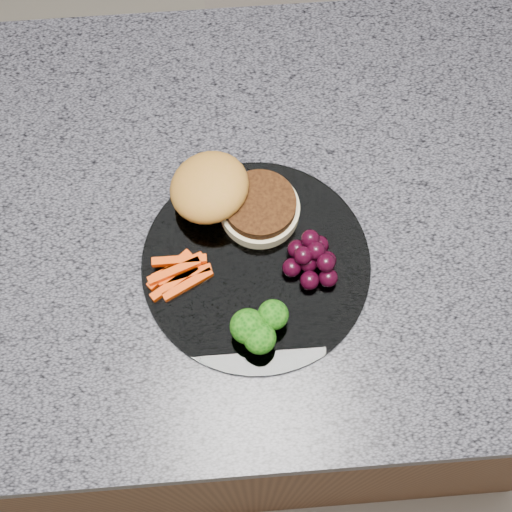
{
  "coord_description": "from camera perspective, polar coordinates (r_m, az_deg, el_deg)",
  "views": [
    {
      "loc": [
        0.04,
        -0.37,
        1.66
      ],
      "look_at": [
        0.06,
        -0.07,
        0.93
      ],
      "focal_mm": 50.0,
      "sensor_mm": 36.0,
      "label": 1
    }
  ],
  "objects": [
    {
      "name": "island_cabinet",
      "position": [
        1.28,
        -2.9,
        -5.64
      ],
      "size": [
        1.2,
        0.6,
        0.86
      ],
      "primitive_type": "cube",
      "color": "brown",
      "rests_on": "ground"
    },
    {
      "name": "burger",
      "position": [
        0.82,
        -2.3,
        4.79
      ],
      "size": [
        0.17,
        0.14,
        0.05
      ],
      "rotation": [
        0.0,
        0.0,
        -0.32
      ],
      "color": "beige",
      "rests_on": "plate"
    },
    {
      "name": "carrot_sticks",
      "position": [
        0.8,
        -6.23,
        -1.37
      ],
      "size": [
        0.08,
        0.06,
        0.02
      ],
      "rotation": [
        0.0,
        0.0,
        0.08
      ],
      "color": "#E73F03",
      "rests_on": "plate"
    },
    {
      "name": "broccoli",
      "position": [
        0.75,
        0.2,
        -5.71
      ],
      "size": [
        0.06,
        0.06,
        0.05
      ],
      "rotation": [
        0.0,
        0.0,
        0.17
      ],
      "color": "#527F2E",
      "rests_on": "plate"
    },
    {
      "name": "grape_bunch",
      "position": [
        0.79,
        4.53,
        -0.26
      ],
      "size": [
        0.06,
        0.06,
        0.04
      ],
      "rotation": [
        0.0,
        0.0,
        -0.15
      ],
      "color": "black",
      "rests_on": "plate"
    },
    {
      "name": "plate",
      "position": [
        0.81,
        0.0,
        -0.61
      ],
      "size": [
        0.26,
        0.26,
        0.01
      ],
      "primitive_type": "cylinder",
      "color": "white",
      "rests_on": "countertop"
    },
    {
      "name": "countertop",
      "position": [
        0.86,
        -4.31,
        2.9
      ],
      "size": [
        1.2,
        0.6,
        0.04
      ],
      "primitive_type": "cube",
      "color": "#54545F",
      "rests_on": "island_cabinet"
    }
  ]
}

